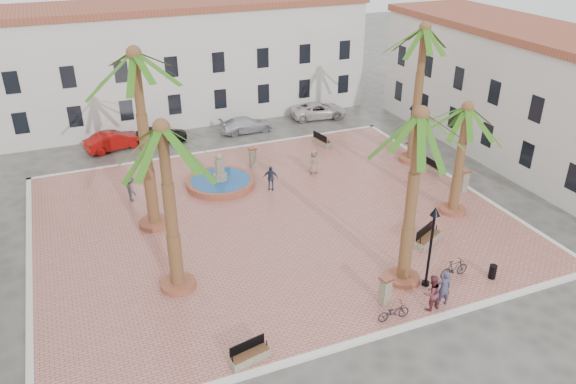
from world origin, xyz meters
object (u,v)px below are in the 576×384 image
Objects in this scene: car_silver at (246,125)px; pedestrian_east at (413,147)px; palm_sw at (163,148)px; bicycle_b at (454,268)px; bench_s at (250,356)px; pedestrian_fountain_b at (271,178)px; palm_nw at (136,74)px; car_white at (318,110)px; palm_s at (419,134)px; bollard_se at (385,290)px; bench_e at (433,168)px; bench_se at (428,239)px; lamppost_s at (432,233)px; litter_bin at (493,272)px; pedestrian_north at (131,189)px; car_red at (114,141)px; bollard_n at (253,157)px; cyclist_a at (444,288)px; bicycle_a at (394,312)px; cyclist_b at (432,293)px; fountain at (221,181)px; lamppost_e at (411,121)px; palm_e at (466,122)px; pedestrian_fountain_a at (314,161)px; palm_ne at (424,43)px; bench_ne at (322,141)px; car_black at (162,134)px; bollard_e at (464,180)px.

pedestrian_east is at bearing -137.40° from car_silver.
car_silver is (9.67, 18.57, -6.61)m from palm_sw.
bicycle_b is 14.62m from pedestrian_east.
pedestrian_fountain_b is (6.17, 13.82, 0.55)m from bench_s.
palm_nw is 2.10× the size of car_white.
palm_s is 6.12× the size of bollard_se.
bench_e is 11.29m from pedestrian_fountain_b.
bench_se reaches higher than bench_e.
lamppost_s is at bearing -26.10° from pedestrian_east.
car_white reaches higher than litter_bin.
palm_nw reaches higher than pedestrian_north.
car_red is (-0.62, 12.65, -8.12)m from palm_nw.
bollard_n is at bearing 91.75° from bollard_se.
pedestrian_fountain_b is at bearing -66.38° from cyclist_a.
bicycle_a is (-2.60, -0.06, -0.49)m from cyclist_a.
cyclist_b is 26.17m from car_white.
bench_s is at bearing -102.28° from fountain.
bicycle_a is at bearing -125.24° from lamppost_e.
palm_sw reaches higher than bollard_se.
bench_s is at bearing 156.27° from car_white.
palm_sw reaches higher than car_white.
lamppost_s is (-5.67, -5.44, -2.75)m from palm_e.
bollard_n is 0.83× the size of pedestrian_fountain_a.
bench_ne is at bearing 132.19° from palm_ne.
pedestrian_east is (2.33, 7.73, -4.80)m from palm_e.
cyclist_b is at bearing 120.68° from bicycle_b.
pedestrian_fountain_a is (1.26, 15.01, -0.03)m from cyclist_b.
palm_s is 16.82m from bollard_n.
cyclist_b reaches higher than bicycle_b.
pedestrian_fountain_a is at bearing -178.20° from lamppost_e.
lamppost_e is 15.36m from litter_bin.
palm_ne is 13.12m from pedestrian_fountain_b.
bollard_n is at bearing 34.54° from fountain.
car_white is (3.39, 20.75, 0.23)m from bench_se.
lamppost_s is 2.78× the size of bicycle_a.
cyclist_a reaches higher than pedestrian_north.
palm_ne reaches higher than lamppost_s.
bollard_se reaches higher than bench_ne.
bollard_se is at bearing -165.63° from pedestrian_north.
litter_bin is 20.99m from pedestrian_north.
bench_ne is 12.27m from car_black.
pedestrian_north is (-10.75, 13.36, -6.68)m from palm_s.
cyclist_b is 1.09× the size of bicycle_b.
cyclist_b is (2.20, -17.53, 0.15)m from bollard_n.
bench_se is at bearing -145.57° from car_black.
lamppost_s is 4.01m from bicycle_a.
lamppost_s is 2.66× the size of pedestrian_north.
pedestrian_east is at bearing -160.55° from car_white.
bench_s is 19.39m from bollard_e.
bench_e is at bearing -137.29° from car_red.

